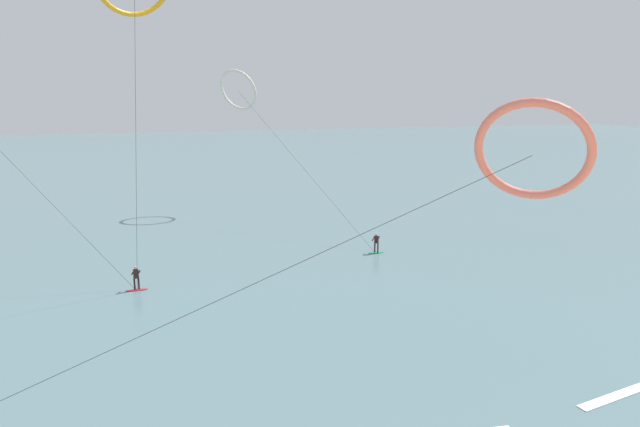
{
  "coord_description": "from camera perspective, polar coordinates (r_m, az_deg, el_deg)",
  "views": [
    {
      "loc": [
        -9.39,
        -5.16,
        12.89
      ],
      "look_at": [
        0.0,
        23.71,
        6.41
      ],
      "focal_mm": 30.67,
      "sensor_mm": 36.0,
      "label": 1
    }
  ],
  "objects": [
    {
      "name": "kite_coral",
      "position": [
        21.1,
        21.23,
        6.06
      ],
      "size": [
        25.19,
        7.94,
        12.94
      ],
      "rotation": [
        0.0,
        0.0,
        2.35
      ],
      "color": "#EA7260",
      "rests_on": "ground"
    },
    {
      "name": "kite_ivory",
      "position": [
        62.77,
        -8.51,
        12.61
      ],
      "size": [
        9.96,
        23.87,
        15.93
      ],
      "rotation": [
        0.0,
        0.0,
        2.33
      ],
      "color": "silver",
      "rests_on": "ground"
    },
    {
      "name": "surfer_crimson",
      "position": [
        39.12,
        -18.61,
        -6.57
      ],
      "size": [
        1.4,
        0.64,
        1.7
      ],
      "rotation": [
        0.0,
        0.0,
        0.28
      ],
      "color": "red",
      "rests_on": "ground"
    },
    {
      "name": "sea_water",
      "position": [
        114.98,
        -13.27,
        5.32
      ],
      "size": [
        400.0,
        200.0,
        0.08
      ],
      "primitive_type": "cube",
      "color": "slate",
      "rests_on": "ground"
    },
    {
      "name": "surfer_emerald",
      "position": [
        45.97,
        5.9,
        -3.24
      ],
      "size": [
        1.4,
        0.73,
        1.7
      ],
      "rotation": [
        0.0,
        0.0,
        2.29
      ],
      "color": "#199351",
      "rests_on": "ground"
    }
  ]
}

